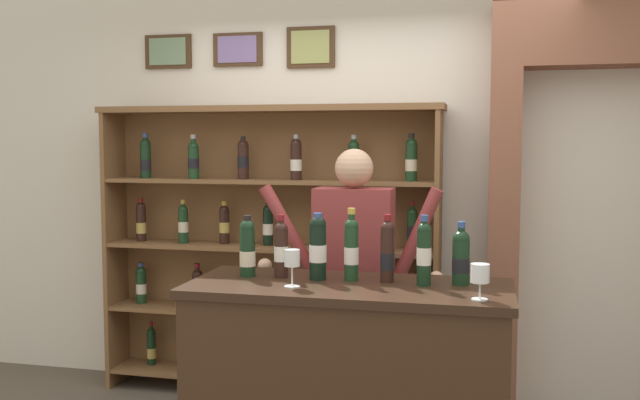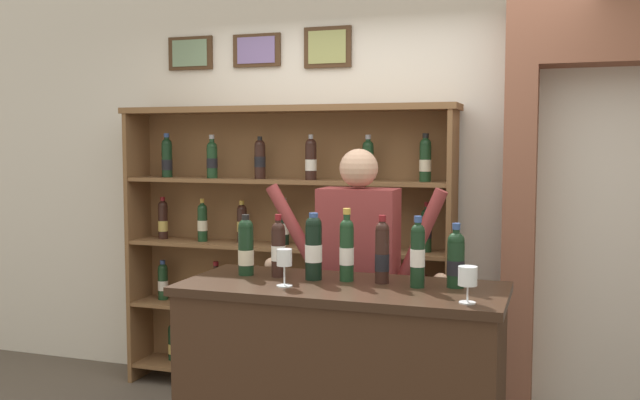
{
  "view_description": "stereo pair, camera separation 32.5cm",
  "coord_description": "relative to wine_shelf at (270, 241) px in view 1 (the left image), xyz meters",
  "views": [
    {
      "loc": [
        0.75,
        -3.13,
        1.69
      ],
      "look_at": [
        -0.05,
        0.28,
        1.4
      ],
      "focal_mm": 39.65,
      "sensor_mm": 36.0,
      "label": 1
    },
    {
      "loc": [
        1.07,
        -3.04,
        1.69
      ],
      "look_at": [
        -0.05,
        0.28,
        1.4
      ],
      "focal_mm": 39.65,
      "sensor_mm": 36.0,
      "label": 2
    }
  ],
  "objects": [
    {
      "name": "back_wall",
      "position": [
        0.63,
        0.23,
        0.61
      ],
      "size": [
        12.0,
        0.19,
        3.27
      ],
      "color": "silver",
      "rests_on": "ground"
    },
    {
      "name": "wine_shelf",
      "position": [
        0.0,
        0.0,
        0.0
      ],
      "size": [
        2.28,
        0.33,
        1.92
      ],
      "color": "brown",
      "rests_on": "ground"
    },
    {
      "name": "archway_doorway",
      "position": [
        2.1,
        0.09,
        0.41
      ],
      "size": [
        1.39,
        0.45,
        2.51
      ],
      "color": "brown",
      "rests_on": "ground"
    },
    {
      "name": "tasting_counter",
      "position": [
        0.78,
        -1.3,
        -0.51
      ],
      "size": [
        1.48,
        0.63,
        1.04
      ],
      "color": "#382316",
      "rests_on": "ground"
    },
    {
      "name": "shopkeeper",
      "position": [
        0.7,
        -0.72,
        -0.01
      ],
      "size": [
        1.03,
        0.22,
        1.65
      ],
      "color": "#2D3347",
      "rests_on": "ground"
    },
    {
      "name": "tasting_bottle_grappa",
      "position": [
        0.27,
        -1.23,
        0.15
      ],
      "size": [
        0.08,
        0.08,
        0.3
      ],
      "color": "black",
      "rests_on": "tasting_counter"
    },
    {
      "name": "tasting_bottle_super_tuscan",
      "position": [
        0.44,
        -1.22,
        0.15
      ],
      "size": [
        0.07,
        0.07,
        0.3
      ],
      "color": "black",
      "rests_on": "tasting_counter"
    },
    {
      "name": "tasting_bottle_prosecco",
      "position": [
        0.62,
        -1.23,
        0.17
      ],
      "size": [
        0.08,
        0.08,
        0.32
      ],
      "color": "black",
      "rests_on": "tasting_counter"
    },
    {
      "name": "tasting_bottle_bianco",
      "position": [
        0.78,
        -1.21,
        0.17
      ],
      "size": [
        0.07,
        0.07,
        0.34
      ],
      "color": "#19381E",
      "rests_on": "tasting_counter"
    },
    {
      "name": "tasting_bottle_riserva",
      "position": [
        0.95,
        -1.21,
        0.16
      ],
      "size": [
        0.07,
        0.07,
        0.31
      ],
      "color": "black",
      "rests_on": "tasting_counter"
    },
    {
      "name": "tasting_bottle_chianti",
      "position": [
        1.12,
        -1.25,
        0.17
      ],
      "size": [
        0.07,
        0.07,
        0.32
      ],
      "color": "black",
      "rests_on": "tasting_counter"
    },
    {
      "name": "tasting_bottle_brunello",
      "position": [
        1.28,
        -1.2,
        0.14
      ],
      "size": [
        0.08,
        0.08,
        0.29
      ],
      "color": "black",
      "rests_on": "tasting_counter"
    },
    {
      "name": "wine_glass_right",
      "position": [
        0.55,
        -1.42,
        0.13
      ],
      "size": [
        0.07,
        0.07,
        0.17
      ],
      "color": "silver",
      "rests_on": "tasting_counter"
    },
    {
      "name": "wine_glass_left",
      "position": [
        1.37,
        -1.5,
        0.11
      ],
      "size": [
        0.08,
        0.08,
        0.15
      ],
      "color": "silver",
      "rests_on": "tasting_counter"
    }
  ]
}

